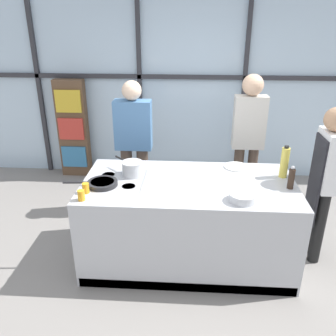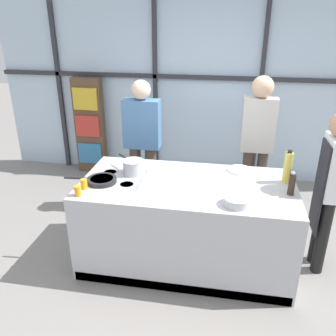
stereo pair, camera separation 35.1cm
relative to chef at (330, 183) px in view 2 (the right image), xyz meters
name	(u,v)px [view 2 (the right image)]	position (x,y,z in m)	size (l,w,h in m)	color
ground_plane	(186,258)	(-1.32, -0.11, -0.95)	(18.00, 18.00, 0.00)	gray
back_window_wall	(207,86)	(-1.32, 2.10, 0.46)	(6.40, 0.10, 2.80)	silver
bookshelf	(90,126)	(-3.12, 1.92, -0.19)	(0.45, 0.19, 1.51)	brown
demo_island	(186,222)	(-1.32, -0.11, -0.50)	(2.07, 1.05, 0.89)	#B7BABF
chef	(330,183)	(0.00, 0.00, 0.00)	(0.23, 0.36, 1.62)	black
spectator_far_left	(142,139)	(-2.02, 0.92, 0.00)	(0.45, 0.24, 1.68)	#47382D
spectator_center_left	(257,138)	(-0.62, 0.92, 0.10)	(0.38, 0.25, 1.77)	#47382D
frying_pan	(101,180)	(-2.15, -0.24, -0.03)	(0.52, 0.29, 0.04)	#232326
saucepan	(133,167)	(-1.89, 0.02, 0.02)	(0.32, 0.32, 0.15)	silver
white_plate	(240,170)	(-0.82, 0.28, -0.05)	(0.26, 0.26, 0.01)	white
mixing_bowl	(237,201)	(-0.85, -0.46, -0.02)	(0.24, 0.24, 0.07)	silver
oil_bottle	(288,167)	(-0.38, 0.08, 0.10)	(0.08, 0.08, 0.33)	#E0CC4C
pepper_grinder	(292,184)	(-0.37, -0.18, 0.05)	(0.06, 0.06, 0.23)	#332319
juice_glass_near	(78,191)	(-2.26, -0.53, -0.01)	(0.06, 0.06, 0.10)	orange
juice_glass_far	(84,184)	(-2.26, -0.39, -0.01)	(0.06, 0.06, 0.10)	orange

